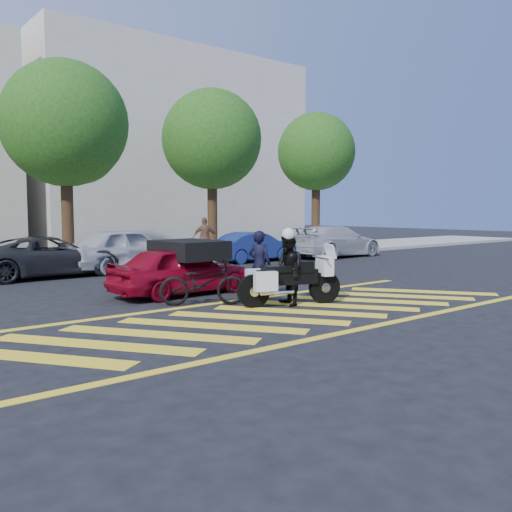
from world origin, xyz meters
TOP-DOWN VIEW (x-y plane):
  - ground at (0.00, 0.00)m, footprint 90.00×90.00m
  - sidewalk at (0.00, 12.00)m, footprint 60.00×5.00m
  - crosswalk at (-0.04, 0.00)m, footprint 12.33×4.00m
  - building_right at (9.00, 21.00)m, footprint 16.00×8.00m
  - tree_center at (0.13, 12.06)m, footprint 4.60×4.60m
  - tree_right at (6.63, 12.06)m, footprint 4.40×4.40m
  - tree_far_right at (13.13, 12.06)m, footprint 4.00×4.00m
  - officer_bike at (0.99, 1.89)m, footprint 0.59×0.70m
  - bicycle at (-0.62, 1.91)m, footprint 1.98×1.57m
  - police_motorcycle at (0.83, 0.69)m, footprint 2.34×1.21m
  - officer_moto at (0.81, 0.67)m, footprint 0.83×0.93m
  - red_convertible at (-0.24, 3.50)m, footprint 3.69×1.63m
  - parked_mid_left at (-1.59, 9.20)m, footprint 4.68×2.25m
  - parked_mid_right at (1.01, 9.20)m, footprint 4.64×2.36m
  - parked_right at (6.54, 9.07)m, footprint 3.66×1.29m
  - parked_far_right at (10.70, 8.47)m, footprint 4.94×2.22m
  - pedestrian_right at (4.98, 10.32)m, footprint 1.05×0.83m

SIDE VIEW (x-z plane):
  - ground at x=0.00m, z-range 0.00..0.00m
  - crosswalk at x=-0.04m, z-range 0.00..0.01m
  - sidewalk at x=0.00m, z-range 0.00..0.15m
  - bicycle at x=-0.62m, z-range 0.00..1.01m
  - police_motorcycle at x=0.83m, z-range 0.05..1.12m
  - parked_right at x=6.54m, z-range 0.00..1.20m
  - red_convertible at x=-0.24m, z-range 0.00..1.23m
  - parked_mid_left at x=-1.59m, z-range 0.00..1.29m
  - parked_far_right at x=10.70m, z-range 0.00..1.41m
  - parked_mid_right at x=1.01m, z-range 0.00..1.51m
  - officer_moto at x=0.81m, z-range 0.00..1.59m
  - officer_bike at x=0.99m, z-range 0.00..1.63m
  - pedestrian_right at x=4.98m, z-range 0.15..1.81m
  - tree_far_right at x=13.13m, z-range 1.39..8.49m
  - tree_right at x=6.63m, z-range 1.34..8.75m
  - tree_center at x=0.13m, z-range 1.31..8.88m
  - building_right at x=9.00m, z-range 0.00..11.00m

